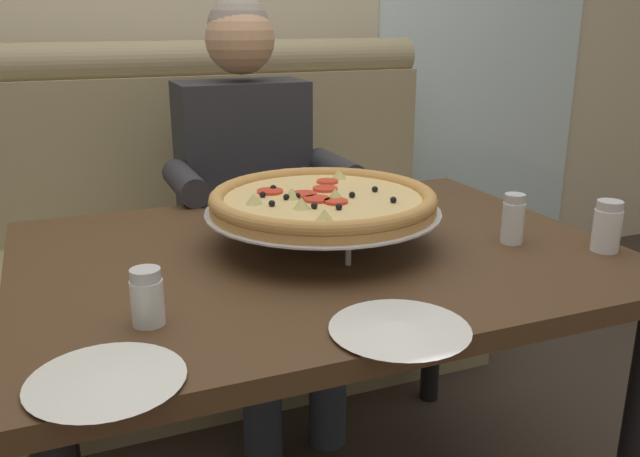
# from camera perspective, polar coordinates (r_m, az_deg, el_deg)

# --- Properties ---
(booth_bench) EXTENTS (1.76, 0.78, 1.13)m
(booth_bench) POSITION_cam_1_polar(r_m,az_deg,el_deg) (2.41, -8.65, -2.31)
(booth_bench) COLOR #998966
(booth_bench) RESTS_ON ground_plane
(dining_table) EXTENTS (1.26, 0.94, 0.73)m
(dining_table) POSITION_cam_1_polar(r_m,az_deg,el_deg) (1.48, -0.16, -4.84)
(dining_table) COLOR #4C331E
(dining_table) RESTS_ON ground_plane
(diner_main) EXTENTS (0.54, 0.64, 1.27)m
(diner_main) POSITION_cam_1_polar(r_m,az_deg,el_deg) (2.09, -5.74, 3.61)
(diner_main) COLOR #2D3342
(diner_main) RESTS_ON ground_plane
(pizza) EXTENTS (0.51, 0.51, 0.13)m
(pizza) POSITION_cam_1_polar(r_m,az_deg,el_deg) (1.45, 0.22, 2.31)
(pizza) COLOR silver
(pizza) RESTS_ON dining_table
(shaker_oregano) EXTENTS (0.06, 0.06, 0.11)m
(shaker_oregano) POSITION_cam_1_polar(r_m,az_deg,el_deg) (1.56, 23.21, -0.10)
(shaker_oregano) COLOR white
(shaker_oregano) RESTS_ON dining_table
(shaker_parmesan) EXTENTS (0.05, 0.05, 0.10)m
(shaker_parmesan) POSITION_cam_1_polar(r_m,az_deg,el_deg) (1.13, -14.47, -6.00)
(shaker_parmesan) COLOR white
(shaker_parmesan) RESTS_ON dining_table
(shaker_pepper_flakes) EXTENTS (0.05, 0.05, 0.11)m
(shaker_pepper_flakes) POSITION_cam_1_polar(r_m,az_deg,el_deg) (1.54, 16.08, 0.51)
(shaker_pepper_flakes) COLOR white
(shaker_pepper_flakes) RESTS_ON dining_table
(plate_near_left) EXTENTS (0.22, 0.22, 0.02)m
(plate_near_left) POSITION_cam_1_polar(r_m,az_deg,el_deg) (0.99, -17.75, -11.88)
(plate_near_left) COLOR white
(plate_near_left) RESTS_ON dining_table
(plate_near_right) EXTENTS (0.23, 0.23, 0.02)m
(plate_near_right) POSITION_cam_1_polar(r_m,az_deg,el_deg) (1.09, 6.81, -8.20)
(plate_near_right) COLOR white
(plate_near_right) RESTS_ON dining_table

